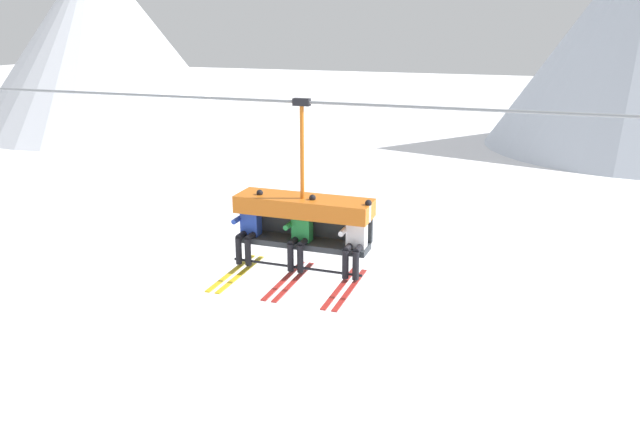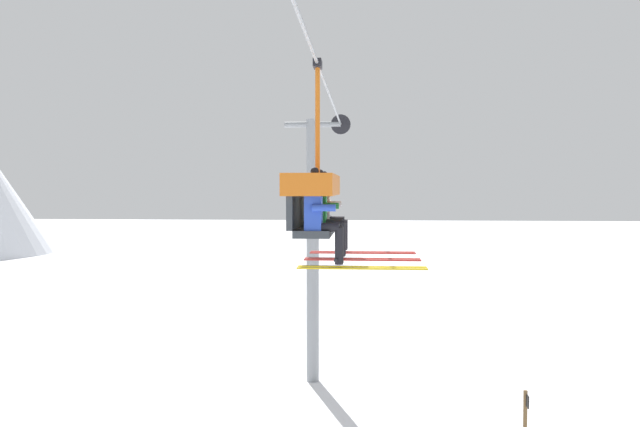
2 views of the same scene
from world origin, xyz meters
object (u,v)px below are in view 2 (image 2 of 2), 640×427
Objects in this scene: chairlift_chair at (313,194)px; skier_blue at (323,216)px; lift_tower_far at (313,243)px; trail_sign at (525,426)px; skier_green at (327,213)px; skier_white at (331,211)px.

chairlift_chair is 1.66× the size of skier_blue.
lift_tower_far is at bearing 4.69° from chairlift_chair.
trail_sign is at bearing -139.54° from lift_tower_far.
skier_blue is (-9.59, -0.92, 1.21)m from lift_tower_far.
lift_tower_far reaches higher than chairlift_chair.
skier_blue and skier_green have the same top height.
lift_tower_far reaches higher than trail_sign.
lift_tower_far is 4.51× the size of skier_green.
lift_tower_far is 4.51× the size of skier_white.
skier_green is at bearing -173.90° from lift_tower_far.
skier_blue is 1.00× the size of skier_white.
skier_white is 1.06× the size of trail_sign.
chairlift_chair reaches higher than trail_sign.
skier_green is at bearing 130.69° from trail_sign.
skier_green is 1.06× the size of trail_sign.
skier_white is 6.09m from trail_sign.
skier_blue is 1.00× the size of skier_green.
lift_tower_far is at bearing 5.49° from skier_blue.
lift_tower_far reaches higher than skier_blue.
skier_green reaches higher than trail_sign.
skier_blue and skier_white have the same top height.
skier_white is at bearing 0.00° from skier_blue.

